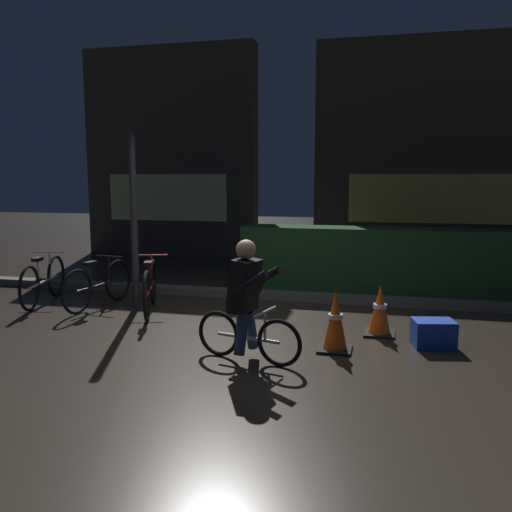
# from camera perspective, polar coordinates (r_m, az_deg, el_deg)

# --- Properties ---
(ground_plane) EXTENTS (40.00, 40.00, 0.00)m
(ground_plane) POSITION_cam_1_polar(r_m,az_deg,el_deg) (6.29, -3.12, -8.85)
(ground_plane) COLOR #2D261E
(sidewalk_curb) EXTENTS (12.00, 0.24, 0.12)m
(sidewalk_curb) POSITION_cam_1_polar(r_m,az_deg,el_deg) (8.33, 1.30, -4.15)
(sidewalk_curb) COLOR #56544F
(sidewalk_curb) RESTS_ON ground
(hedge_row) EXTENTS (4.80, 0.70, 1.05)m
(hedge_row) POSITION_cam_1_polar(r_m,az_deg,el_deg) (8.94, 13.92, -0.50)
(hedge_row) COLOR #214723
(hedge_row) RESTS_ON ground
(storefront_left) EXTENTS (4.21, 0.54, 4.91)m
(storefront_left) POSITION_cam_1_polar(r_m,az_deg,el_deg) (13.29, -9.04, 10.69)
(storefront_left) COLOR #383330
(storefront_left) RESTS_ON ground
(storefront_right) EXTENTS (5.46, 0.54, 4.97)m
(storefront_right) POSITION_cam_1_polar(r_m,az_deg,el_deg) (13.00, 18.61, 10.55)
(storefront_right) COLOR #42382D
(storefront_right) RESTS_ON ground
(street_post) EXTENTS (0.10, 0.10, 2.53)m
(street_post) POSITION_cam_1_polar(r_m,az_deg,el_deg) (7.80, -12.81, 3.76)
(street_post) COLOR #2D2D33
(street_post) RESTS_ON ground
(parked_bike_leftmost) EXTENTS (0.49, 1.59, 0.75)m
(parked_bike_leftmost) POSITION_cam_1_polar(r_m,az_deg,el_deg) (8.59, -21.62, -2.46)
(parked_bike_leftmost) COLOR black
(parked_bike_leftmost) RESTS_ON ground
(parked_bike_left_mid) EXTENTS (0.46, 1.55, 0.72)m
(parked_bike_left_mid) POSITION_cam_1_polar(r_m,az_deg,el_deg) (8.10, -16.36, -2.92)
(parked_bike_left_mid) COLOR black
(parked_bike_left_mid) RESTS_ON ground
(parked_bike_center_left) EXTENTS (0.62, 1.59, 0.77)m
(parked_bike_center_left) POSITION_cam_1_polar(r_m,az_deg,el_deg) (7.61, -11.17, -3.27)
(parked_bike_center_left) COLOR black
(parked_bike_center_left) RESTS_ON ground
(traffic_cone_near) EXTENTS (0.36, 0.36, 0.67)m
(traffic_cone_near) POSITION_cam_1_polar(r_m,az_deg,el_deg) (5.87, 8.41, -6.89)
(traffic_cone_near) COLOR black
(traffic_cone_near) RESTS_ON ground
(traffic_cone_far) EXTENTS (0.36, 0.36, 0.61)m
(traffic_cone_far) POSITION_cam_1_polar(r_m,az_deg,el_deg) (6.56, 13.00, -5.66)
(traffic_cone_far) COLOR black
(traffic_cone_far) RESTS_ON ground
(blue_crate) EXTENTS (0.50, 0.40, 0.30)m
(blue_crate) POSITION_cam_1_polar(r_m,az_deg,el_deg) (6.30, 18.30, -7.80)
(blue_crate) COLOR #193DB7
(blue_crate) RESTS_ON ground
(cyclist) EXTENTS (1.16, 0.61, 1.25)m
(cyclist) POSITION_cam_1_polar(r_m,az_deg,el_deg) (5.44, -0.98, -4.68)
(cyclist) COLOR black
(cyclist) RESTS_ON ground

